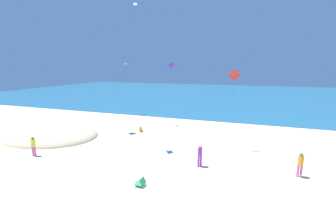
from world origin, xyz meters
name	(u,v)px	position (x,y,z in m)	size (l,w,h in m)	color
ground_plane	(175,150)	(0.00, 10.00, 0.00)	(120.00, 120.00, 0.00)	beige
ocean_water	(219,94)	(0.00, 50.88, 0.03)	(120.00, 60.00, 0.05)	#236084
dune_mound	(49,135)	(-13.44, 9.77, 0.00)	(10.56, 7.39, 2.58)	beige
beach_chair_far_left	(141,183)	(-0.34, 4.10, 0.23)	(0.62, 0.54, 0.51)	#2D9956
cooler_box	(169,151)	(-0.36, 9.47, 0.13)	(0.65, 0.70, 0.26)	#2D56B7
person_0	(33,145)	(-10.14, 5.38, 0.91)	(0.39, 0.39, 1.58)	#D8599E
person_1	(300,163)	(8.72, 8.22, 0.94)	(0.33, 0.33, 1.62)	#D8599E
person_2	(141,130)	(-4.97, 13.77, 0.24)	(0.31, 0.52, 0.65)	orange
person_3	(200,154)	(2.48, 7.66, 0.93)	(0.44, 0.44, 1.60)	purple
kite_white	(135,4)	(-6.73, 16.62, 13.83)	(0.56, 0.61, 1.64)	white
kite_red	(234,75)	(4.41, 11.54, 6.23)	(1.01, 0.21, 1.93)	red
kite_magenta	(125,64)	(-10.61, 20.97, 7.39)	(0.58, 0.43, 1.02)	#DB3DA8
kite_purple	(171,66)	(-5.20, 25.34, 7.16)	(0.85, 0.53, 1.90)	purple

